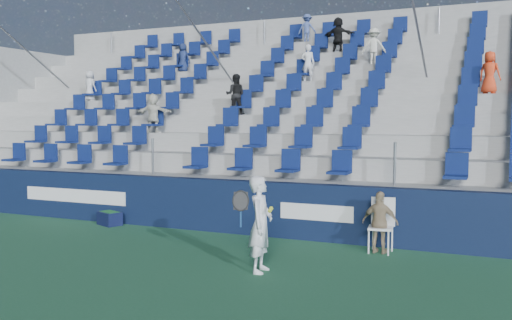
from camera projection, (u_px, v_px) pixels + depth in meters
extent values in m
plane|color=#2B6541|center=(179.00, 268.00, 9.89)|extent=(70.00, 70.00, 0.00)
cube|color=#0F1A38|center=(254.00, 208.00, 12.71)|extent=(24.00, 0.30, 1.20)
cube|color=white|center=(74.00, 196.00, 14.61)|extent=(3.20, 0.02, 0.34)
cube|color=white|center=(316.00, 212.00, 11.95)|extent=(1.60, 0.02, 0.34)
cube|color=#AAAAA4|center=(264.00, 204.00, 13.23)|extent=(24.00, 0.85, 1.20)
cube|color=#AAAAA4|center=(278.00, 190.00, 13.99)|extent=(24.00, 0.85, 1.70)
cube|color=#AAAAA4|center=(290.00, 176.00, 14.74)|extent=(24.00, 0.85, 2.20)
cube|color=#AAAAA4|center=(302.00, 164.00, 15.50)|extent=(24.00, 0.85, 2.70)
cube|color=#AAAAA4|center=(312.00, 154.00, 16.26)|extent=(24.00, 0.85, 3.20)
cube|color=#AAAAA4|center=(321.00, 144.00, 17.01)|extent=(24.00, 0.85, 3.70)
cube|color=#AAAAA4|center=(329.00, 135.00, 17.77)|extent=(24.00, 0.85, 4.20)
cube|color=#AAAAA4|center=(337.00, 126.00, 18.52)|extent=(24.00, 0.85, 4.70)
cube|color=#AAAAA4|center=(344.00, 119.00, 19.28)|extent=(24.00, 0.85, 5.20)
cube|color=#AAAAA4|center=(349.00, 105.00, 19.86)|extent=(24.00, 0.50, 6.20)
cube|color=#AAAAA4|center=(7.00, 119.00, 21.03)|extent=(0.30, 7.65, 5.20)
cube|color=#0E1D54|center=(265.00, 164.00, 13.17)|extent=(16.05, 0.50, 0.70)
cube|color=#0E1D54|center=(278.00, 141.00, 13.91)|extent=(16.05, 0.50, 0.70)
cube|color=#0E1D54|center=(291.00, 120.00, 14.64)|extent=(16.05, 0.50, 0.70)
cube|color=#0E1D54|center=(302.00, 102.00, 15.38)|extent=(16.05, 0.50, 0.70)
cube|color=#0E1D54|center=(312.00, 85.00, 16.12)|extent=(16.05, 0.50, 0.70)
cube|color=#0E1D54|center=(321.00, 70.00, 16.86)|extent=(16.05, 0.50, 0.70)
cube|color=#0E1D54|center=(330.00, 56.00, 17.60)|extent=(16.05, 0.50, 0.70)
cube|color=#0E1D54|center=(338.00, 43.00, 18.34)|extent=(16.05, 0.50, 0.70)
cube|color=#0E1D54|center=(345.00, 31.00, 19.07)|extent=(16.05, 0.50, 0.70)
cylinder|color=gray|center=(218.00, 61.00, 17.29)|extent=(0.06, 7.68, 4.55)
cylinder|color=gray|center=(422.00, 51.00, 14.84)|extent=(0.06, 7.68, 4.55)
cylinder|color=gray|center=(48.00, 69.00, 20.07)|extent=(0.06, 7.68, 4.55)
imported|color=silver|center=(90.00, 86.00, 19.30)|extent=(0.55, 0.41, 1.03)
imported|color=navy|center=(183.00, 58.00, 19.69)|extent=(0.51, 0.35, 1.01)
imported|color=red|center=(490.00, 73.00, 14.16)|extent=(0.60, 0.49, 1.06)
imported|color=silver|center=(153.00, 113.00, 16.29)|extent=(1.08, 0.52, 1.11)
imported|color=black|center=(338.00, 35.00, 18.26)|extent=(1.10, 0.53, 1.14)
imported|color=black|center=(235.00, 95.00, 16.13)|extent=(0.67, 0.59, 1.15)
imported|color=white|center=(308.00, 63.00, 16.97)|extent=(0.44, 0.33, 1.10)
imported|color=#455A99|center=(307.00, 29.00, 19.56)|extent=(0.65, 0.38, 0.99)
imported|color=silver|center=(374.00, 47.00, 16.98)|extent=(0.75, 0.49, 1.09)
imported|color=white|center=(261.00, 224.00, 9.55)|extent=(0.46, 0.64, 1.63)
cylinder|color=navy|center=(241.00, 219.00, 9.41)|extent=(0.03, 0.03, 0.28)
torus|color=black|center=(241.00, 201.00, 9.39)|extent=(0.30, 0.17, 0.28)
plane|color=#262626|center=(241.00, 201.00, 9.39)|extent=(0.30, 0.16, 0.29)
sphere|color=gold|center=(270.00, 211.00, 9.24)|extent=(0.07, 0.07, 0.07)
sphere|color=gold|center=(271.00, 208.00, 9.30)|extent=(0.07, 0.07, 0.07)
cube|color=white|center=(381.00, 228.00, 10.97)|extent=(0.52, 0.52, 0.04)
cube|color=white|center=(383.00, 212.00, 11.15)|extent=(0.46, 0.11, 0.57)
cylinder|color=white|center=(369.00, 242.00, 10.89)|extent=(0.04, 0.04, 0.46)
cylinder|color=white|center=(388.00, 244.00, 10.74)|extent=(0.04, 0.04, 0.46)
cylinder|color=white|center=(373.00, 238.00, 11.23)|extent=(0.04, 0.04, 0.46)
cylinder|color=white|center=(392.00, 240.00, 11.08)|extent=(0.04, 0.04, 0.46)
imported|color=tan|center=(380.00, 222.00, 10.91)|extent=(0.72, 0.34, 1.20)
cube|color=#0E1436|center=(110.00, 218.00, 13.89)|extent=(0.70, 0.58, 0.32)
cube|color=#1E662D|center=(110.00, 215.00, 13.88)|extent=(0.56, 0.44, 0.19)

